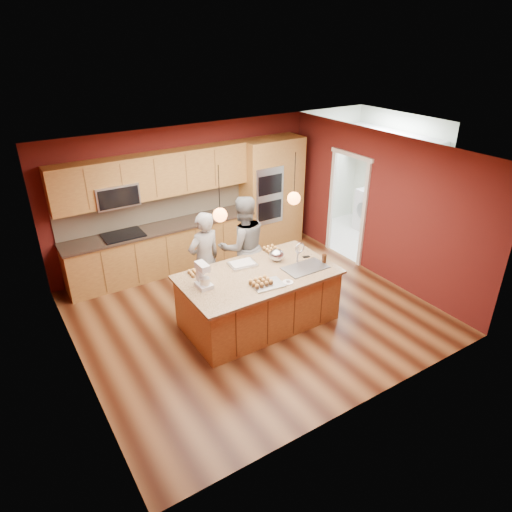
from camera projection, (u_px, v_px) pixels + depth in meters
floor at (253, 313)px, 7.68m from camera, size 5.50×5.50×0.00m
ceiling at (252, 154)px, 6.47m from camera, size 5.50×5.50×0.00m
wall_back at (185, 195)px, 8.96m from camera, size 5.50×0.00×5.50m
wall_front at (369, 318)px, 5.19m from camera, size 5.50×0.00×5.50m
wall_left at (68, 289)px, 5.76m from camera, size 0.00×5.00×5.00m
wall_right at (379, 206)px, 8.39m from camera, size 0.00×5.00×5.00m
cabinet_run at (159, 224)px, 8.61m from camera, size 3.74×0.64×2.30m
oven_column at (271, 193)px, 9.70m from camera, size 1.30×0.62×2.30m
doorway_trim at (347, 209)px, 9.12m from camera, size 0.08×1.11×2.20m
laundry_room at (394, 149)px, 9.79m from camera, size 2.60×2.70×2.70m
pendant_left at (220, 215)px, 6.26m from camera, size 0.20×0.20×0.80m
pendant_right at (294, 198)px, 6.86m from camera, size 0.20×0.20×0.80m
island at (259, 297)px, 7.26m from camera, size 2.43×1.36×1.27m
person_left at (205, 260)px, 7.56m from camera, size 0.68×0.51×1.70m
person_right at (243, 246)px, 7.89m from camera, size 0.98×0.81×1.82m
stand_mixer at (203, 277)px, 6.63m from camera, size 0.20×0.28×0.38m
sheet_cake at (242, 264)px, 7.29m from camera, size 0.46×0.36×0.05m
cooling_rack at (267, 284)px, 6.74m from camera, size 0.50×0.38×0.02m
mixing_bowl at (277, 255)px, 7.41m from camera, size 0.24×0.24×0.21m
plate at (288, 282)px, 6.80m from camera, size 0.16×0.16×0.01m
tumbler at (324, 259)px, 7.35m from camera, size 0.07×0.07×0.14m
phone at (306, 257)px, 7.56m from camera, size 0.13×0.09×0.01m
cupcakes_left at (193, 273)px, 7.01m from camera, size 0.14×0.21×0.06m
cupcakes_rack at (261, 282)px, 6.72m from camera, size 0.33×0.25×0.07m
cupcakes_right at (272, 250)px, 7.71m from camera, size 0.25×0.33×0.07m
washer at (393, 221)px, 10.09m from camera, size 0.71×0.73×0.92m
dryer at (372, 210)px, 10.62m from camera, size 0.61×0.63×0.97m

